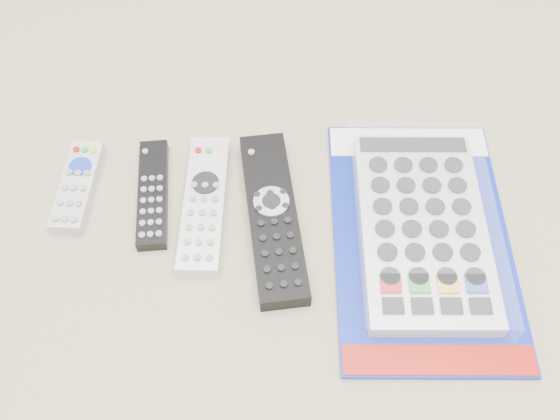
{
  "coord_description": "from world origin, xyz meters",
  "views": [
    {
      "loc": [
        0.02,
        -0.46,
        0.68
      ],
      "look_at": [
        0.03,
        -0.02,
        0.01
      ],
      "focal_mm": 40.0,
      "sensor_mm": 36.0,
      "label": 1
    }
  ],
  "objects_px": {
    "remote_slim_black": "(153,194)",
    "jumbo_remote_packaged": "(423,227)",
    "remote_small_grey": "(78,186)",
    "remote_silver_dvd": "(204,204)",
    "remote_large_black": "(273,216)"
  },
  "relations": [
    {
      "from": "remote_slim_black",
      "to": "remote_silver_dvd",
      "type": "bearing_deg",
      "value": -19.51
    },
    {
      "from": "remote_small_grey",
      "to": "jumbo_remote_packaged",
      "type": "relative_size",
      "value": 0.39
    },
    {
      "from": "remote_small_grey",
      "to": "remote_silver_dvd",
      "type": "bearing_deg",
      "value": -6.69
    },
    {
      "from": "remote_slim_black",
      "to": "remote_silver_dvd",
      "type": "height_order",
      "value": "remote_silver_dvd"
    },
    {
      "from": "remote_slim_black",
      "to": "jumbo_remote_packaged",
      "type": "xyz_separation_m",
      "value": [
        0.34,
        -0.07,
        0.01
      ]
    },
    {
      "from": "remote_small_grey",
      "to": "remote_slim_black",
      "type": "relative_size",
      "value": 0.85
    },
    {
      "from": "remote_silver_dvd",
      "to": "jumbo_remote_packaged",
      "type": "height_order",
      "value": "jumbo_remote_packaged"
    },
    {
      "from": "remote_small_grey",
      "to": "remote_slim_black",
      "type": "height_order",
      "value": "remote_small_grey"
    },
    {
      "from": "remote_silver_dvd",
      "to": "remote_large_black",
      "type": "relative_size",
      "value": 0.82
    },
    {
      "from": "remote_slim_black",
      "to": "remote_small_grey",
      "type": "bearing_deg",
      "value": 168.48
    },
    {
      "from": "remote_small_grey",
      "to": "remote_slim_black",
      "type": "bearing_deg",
      "value": -3.39
    },
    {
      "from": "remote_slim_black",
      "to": "jumbo_remote_packaged",
      "type": "relative_size",
      "value": 0.46
    },
    {
      "from": "remote_large_black",
      "to": "remote_silver_dvd",
      "type": "bearing_deg",
      "value": 159.75
    },
    {
      "from": "remote_small_grey",
      "to": "remote_silver_dvd",
      "type": "xyz_separation_m",
      "value": [
        0.17,
        -0.03,
        0.0
      ]
    },
    {
      "from": "remote_small_grey",
      "to": "jumbo_remote_packaged",
      "type": "height_order",
      "value": "jumbo_remote_packaged"
    }
  ]
}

